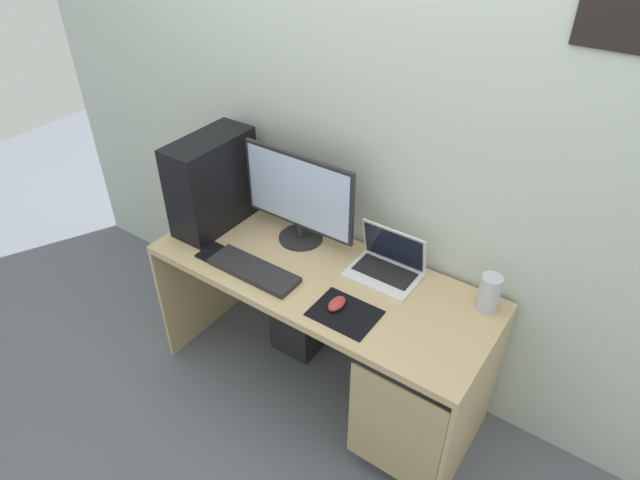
# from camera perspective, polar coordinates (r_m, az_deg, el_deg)

# --- Properties ---
(ground_plane) EXTENTS (8.00, 8.00, 0.00)m
(ground_plane) POSITION_cam_1_polar(r_m,az_deg,el_deg) (2.90, 0.00, -14.58)
(ground_plane) COLOR slate
(wall_back) EXTENTS (4.00, 0.05, 2.60)m
(wall_back) POSITION_cam_1_polar(r_m,az_deg,el_deg) (2.32, 4.94, 12.09)
(wall_back) COLOR beige
(wall_back) RESTS_ON ground_plane
(desk) EXTENTS (1.54, 0.60, 0.72)m
(desk) POSITION_cam_1_polar(r_m,az_deg,el_deg) (2.46, 0.24, -6.29)
(desk) COLOR tan
(desk) RESTS_ON ground_plane
(pc_tower) EXTENTS (0.20, 0.43, 0.45)m
(pc_tower) POSITION_cam_1_polar(r_m,az_deg,el_deg) (2.63, -11.08, 5.89)
(pc_tower) COLOR black
(pc_tower) RESTS_ON desk
(monitor) EXTENTS (0.57, 0.21, 0.44)m
(monitor) POSITION_cam_1_polar(r_m,az_deg,el_deg) (2.46, -2.22, 4.40)
(monitor) COLOR #232326
(monitor) RESTS_ON desk
(laptop) EXTENTS (0.30, 0.21, 0.21)m
(laptop) POSITION_cam_1_polar(r_m,az_deg,el_deg) (2.38, 6.93, -2.57)
(laptop) COLOR white
(laptop) RESTS_ON desk
(speaker) EXTENTS (0.08, 0.08, 0.16)m
(speaker) POSITION_cam_1_polar(r_m,az_deg,el_deg) (2.26, 17.15, -5.28)
(speaker) COLOR #B7BCC6
(speaker) RESTS_ON desk
(keyboard) EXTENTS (0.42, 0.14, 0.02)m
(keyboard) POSITION_cam_1_polar(r_m,az_deg,el_deg) (2.40, -6.90, -3.15)
(keyboard) COLOR #232326
(keyboard) RESTS_ON desk
(mousepad) EXTENTS (0.26, 0.20, 0.00)m
(mousepad) POSITION_cam_1_polar(r_m,az_deg,el_deg) (2.20, 2.58, -7.59)
(mousepad) COLOR black
(mousepad) RESTS_ON desk
(mouse_left) EXTENTS (0.06, 0.10, 0.03)m
(mouse_left) POSITION_cam_1_polar(r_m,az_deg,el_deg) (2.21, 1.75, -6.62)
(mouse_left) COLOR #B23333
(mouse_left) RESTS_ON mousepad
(cell_phone) EXTENTS (0.07, 0.13, 0.01)m
(cell_phone) POSITION_cam_1_polar(r_m,az_deg,el_deg) (2.55, -11.32, -1.18)
(cell_phone) COLOR black
(cell_phone) RESTS_ON desk
(subwoofer) EXTENTS (0.23, 0.23, 0.23)m
(subwoofer) POSITION_cam_1_polar(r_m,az_deg,el_deg) (3.00, -2.02, -9.02)
(subwoofer) COLOR #232326
(subwoofer) RESTS_ON ground_plane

